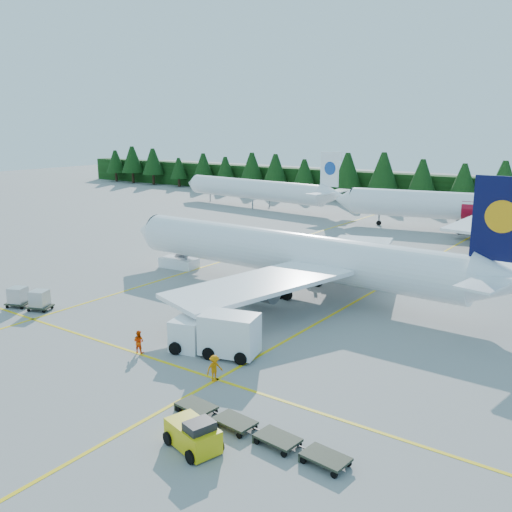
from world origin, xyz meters
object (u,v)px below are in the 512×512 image
Objects in this scene: airliner_navy at (281,253)px; baggage_tug at (194,434)px; service_truck at (215,333)px; airliner_red at (465,207)px; airstairs at (181,260)px.

airliner_navy is 12.58× the size of baggage_tug.
baggage_tug is (6.95, -10.11, -0.73)m from service_truck.
service_truck is 2.02× the size of baggage_tug.
airliner_navy is 29.52m from baggage_tug.
service_truck is at bearing -101.12° from airliner_red.
service_truck is 12.29m from baggage_tug.
airliner_red reaches higher than service_truck.
airliner_red is 46.18m from airstairs.
airliner_red is 6.95× the size of airstairs.
airliner_navy is at bearing 92.81° from service_truck.
airliner_navy is 6.90× the size of airstairs.
airliner_red is 6.29× the size of service_truck.
airliner_red reaches higher than baggage_tug.
airliner_navy is 17.56m from service_truck.
airstairs is (-20.01, -41.52, -2.90)m from airliner_red.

